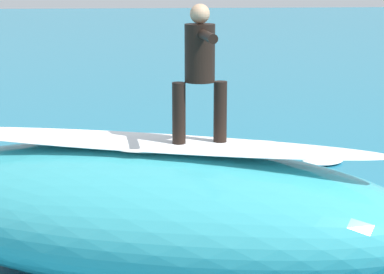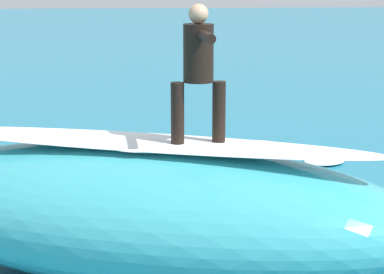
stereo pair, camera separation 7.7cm
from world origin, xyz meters
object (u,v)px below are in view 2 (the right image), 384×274
at_px(surfboard_riding, 198,146).
at_px(surfboard_paddling, 188,178).
at_px(surfer_paddling, 182,169).
at_px(surfer_riding, 198,64).

xyz_separation_m(surfboard_riding, surfboard_paddling, (-0.19, -4.56, -1.72)).
distance_m(surfboard_paddling, surfer_paddling, 0.20).
bearing_deg(surfboard_riding, surfer_riding, 70.80).
distance_m(surfboard_riding, surfer_paddling, 4.89).
height_order(surfboard_riding, surfboard_paddling, surfboard_riding).
bearing_deg(surfboard_riding, surfer_paddling, -96.29).
relative_size(surfboard_riding, surfer_paddling, 1.38).
bearing_deg(surfboard_paddling, surfer_riding, -59.79).
xyz_separation_m(surfboard_riding, surfer_paddling, (-0.09, -4.63, -1.56)).
height_order(surfer_riding, surfer_paddling, surfer_riding).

